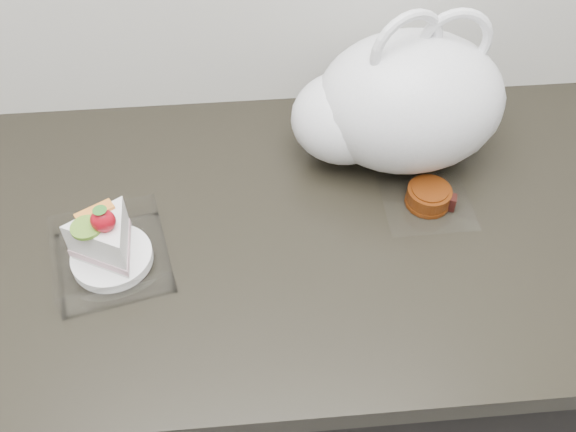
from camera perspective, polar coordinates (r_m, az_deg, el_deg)
The scene contains 4 objects.
counter at distance 1.37m, azimuth -3.69°, elevation -13.22°, with size 2.04×0.64×0.90m.
cake_tray at distance 0.96m, azimuth -15.62°, elevation -2.80°, with size 0.19×0.19×0.13m.
mooncake_wrap at distance 1.04m, azimuth 12.43°, elevation 1.60°, with size 0.14×0.13×0.03m.
plastic_bag at distance 1.05m, azimuth 9.64°, elevation 9.77°, with size 0.38×0.29×0.28m.
Camera 1 is at (0.03, 1.04, 1.66)m, focal length 40.00 mm.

